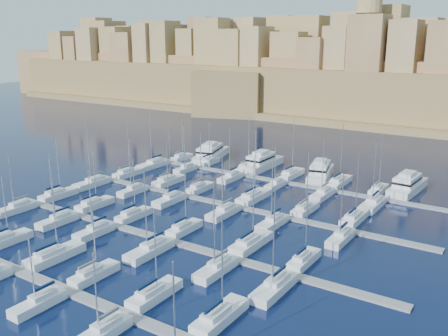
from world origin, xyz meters
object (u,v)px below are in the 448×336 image
Objects in this scene: sailboat_2 at (55,255)px; motor_yacht_d at (407,185)px; sailboat_4 at (154,294)px; motor_yacht_b at (262,162)px; motor_yacht_a at (211,153)px; motor_yacht_c at (320,171)px.

motor_yacht_d is at bearing 60.65° from sailboat_2.
sailboat_4 is 73.47m from motor_yacht_b.
motor_yacht_a is at bearing 178.72° from motor_yacht_d.
motor_yacht_b is at bearing -3.18° from motor_yacht_a.
sailboat_4 is 71.87m from motor_yacht_d.
sailboat_4 is 0.80× the size of motor_yacht_d.
motor_yacht_b is 39.06m from motor_yacht_d.
motor_yacht_c is at bearing 93.79° from sailboat_4.
motor_yacht_c is at bearing -179.60° from motor_yacht_d.
sailboat_2 reaches higher than sailboat_4.
motor_yacht_c is (17.27, 69.09, 0.95)m from sailboat_2.
motor_yacht_a is 1.19× the size of motor_yacht_c.
sailboat_4 reaches higher than motor_yacht_a.
sailboat_4 is 0.78× the size of motor_yacht_b.
motor_yacht_a is at bearing 119.31° from sailboat_4.
sailboat_4 reaches higher than motor_yacht_d.
sailboat_4 reaches higher than motor_yacht_b.
motor_yacht_d is (17.05, 69.81, 0.99)m from sailboat_4.
motor_yacht_a is 35.33m from motor_yacht_c.
sailboat_2 is 79.44m from motor_yacht_d.
motor_yacht_b and motor_yacht_c have the same top height.
sailboat_4 is 81.53m from motor_yacht_a.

